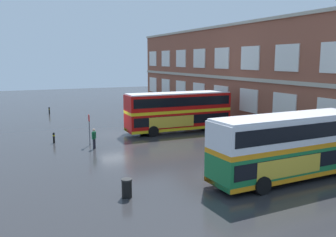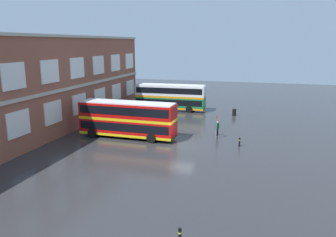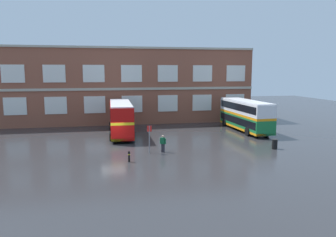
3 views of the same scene
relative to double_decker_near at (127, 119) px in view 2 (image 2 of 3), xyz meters
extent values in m
plane|color=#2B2B2D|center=(-1.17, -4.65, -2.15)|extent=(120.00, 120.00, 0.00)
cube|color=brown|center=(-3.33, 11.35, 3.41)|extent=(48.22, 8.00, 11.12)
cube|color=#B2A893|center=(-3.33, 7.27, 3.19)|extent=(48.22, 0.16, 0.36)
cube|color=#B2A893|center=(-3.33, 7.30, 9.12)|extent=(48.22, 0.28, 0.30)
cube|color=silver|center=(-8.69, 7.29, 0.96)|extent=(3.00, 0.12, 2.45)
cube|color=silver|center=(-3.33, 7.29, 0.96)|extent=(3.00, 0.12, 2.45)
cube|color=silver|center=(2.02, 7.29, 0.96)|extent=(3.00, 0.12, 2.45)
cube|color=silver|center=(7.38, 7.29, 0.96)|extent=(3.00, 0.12, 2.45)
cube|color=silver|center=(12.74, 7.29, 0.96)|extent=(3.00, 0.12, 2.45)
cube|color=silver|center=(18.09, 7.29, 0.96)|extent=(3.00, 0.12, 2.45)
cube|color=silver|center=(-8.69, 7.29, 5.41)|extent=(3.00, 0.12, 2.45)
cube|color=silver|center=(-3.33, 7.29, 5.41)|extent=(3.00, 0.12, 2.45)
cube|color=silver|center=(2.02, 7.29, 5.41)|extent=(3.00, 0.12, 2.45)
cube|color=silver|center=(7.38, 7.29, 5.41)|extent=(3.00, 0.12, 2.45)
cube|color=silver|center=(12.74, 7.29, 5.41)|extent=(3.00, 0.12, 2.45)
cube|color=silver|center=(18.09, 7.29, 5.41)|extent=(3.00, 0.12, 2.45)
cube|color=red|center=(0.00, 0.00, -0.92)|extent=(2.72, 11.04, 1.75)
cube|color=black|center=(0.00, 0.00, -0.71)|extent=(2.75, 10.60, 0.90)
cube|color=yellow|center=(0.00, 0.00, 0.10)|extent=(2.72, 11.04, 0.30)
cube|color=red|center=(0.00, 0.00, 1.03)|extent=(2.72, 11.04, 1.55)
cube|color=black|center=(0.00, 0.00, 1.10)|extent=(2.75, 10.60, 0.90)
cube|color=yellow|center=(0.00, 0.00, -1.66)|extent=(2.74, 11.04, 0.28)
cube|color=silver|center=(0.00, 0.00, 1.86)|extent=(2.61, 10.82, 0.12)
cube|color=gold|center=(1.27, -1.34, -0.84)|extent=(0.10, 4.84, 1.10)
cube|color=yellow|center=(0.08, 5.47, 1.45)|extent=(1.66, 0.09, 0.40)
cylinder|color=black|center=(1.33, 3.83, -1.63)|extent=(0.34, 1.04, 1.04)
cylinder|color=black|center=(-1.22, 3.87, -1.63)|extent=(0.34, 1.04, 1.04)
cylinder|color=black|center=(1.22, -3.32, -1.63)|extent=(0.34, 1.04, 1.04)
cylinder|color=black|center=(-1.33, -3.28, -1.63)|extent=(0.34, 1.04, 1.04)
cube|color=#197038|center=(16.42, -0.32, -0.92)|extent=(2.93, 11.08, 1.75)
cube|color=black|center=(16.42, -0.32, -0.71)|extent=(2.96, 10.64, 0.90)
cube|color=orange|center=(16.42, -0.32, 0.10)|extent=(2.93, 11.08, 0.30)
cube|color=silver|center=(16.42, -0.32, 1.03)|extent=(2.93, 11.08, 1.55)
cube|color=black|center=(16.42, -0.32, 1.10)|extent=(2.96, 10.64, 0.90)
cube|color=orange|center=(16.42, -0.32, -1.66)|extent=(2.95, 11.08, 0.28)
cube|color=silver|center=(16.42, -0.32, 1.86)|extent=(2.82, 10.86, 0.12)
cube|color=gold|center=(17.76, -1.59, -0.84)|extent=(0.20, 4.84, 1.10)
cube|color=yellow|center=(16.23, 5.15, 1.45)|extent=(1.66, 0.12, 0.40)
cylinder|color=black|center=(17.56, 3.57, -1.63)|extent=(0.36, 1.05, 1.04)
cylinder|color=black|center=(15.01, 3.48, -1.63)|extent=(0.36, 1.05, 1.04)
cylinder|color=black|center=(17.81, -3.57, -1.63)|extent=(0.36, 1.05, 1.04)
cylinder|color=black|center=(15.26, -3.66, -1.63)|extent=(0.36, 1.05, 1.04)
cylinder|color=black|center=(3.51, -9.61, -1.72)|extent=(0.22, 0.22, 0.85)
cylinder|color=black|center=(3.67, -9.72, -1.72)|extent=(0.22, 0.22, 0.85)
cube|color=#145933|center=(3.59, -9.66, -1.00)|extent=(0.47, 0.42, 0.60)
cylinder|color=#145933|center=(3.37, -9.52, -1.03)|extent=(0.15, 0.15, 0.57)
cylinder|color=#145933|center=(3.81, -9.80, -1.03)|extent=(0.15, 0.15, 0.57)
sphere|color=tan|center=(3.59, -9.66, -0.56)|extent=(0.22, 0.22, 0.22)
cylinder|color=slate|center=(2.25, -9.74, -0.80)|extent=(0.10, 0.10, 2.70)
cube|color=red|center=(2.25, -9.76, 0.27)|extent=(0.44, 0.04, 0.56)
cylinder|color=black|center=(15.06, -10.54, -1.67)|extent=(0.56, 0.56, 0.95)
cylinder|color=black|center=(15.06, -10.54, -1.16)|extent=(0.60, 0.60, 0.08)
cylinder|color=black|center=(0.06, -12.48, -1.67)|extent=(0.18, 0.18, 0.95)
cylinder|color=yellow|center=(0.06, -12.48, -1.47)|extent=(0.19, 0.19, 0.08)
cylinder|color=black|center=(-18.27, -10.81, -1.67)|extent=(0.18, 0.18, 0.95)
cylinder|color=yellow|center=(-18.27, -10.81, -1.47)|extent=(0.19, 0.19, 0.08)
camera|label=1|loc=(32.88, -16.22, 5.25)|focal=38.34mm
camera|label=2|loc=(-33.55, -14.65, 8.39)|focal=35.37mm
camera|label=3|loc=(-1.87, -40.19, 5.76)|focal=34.60mm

